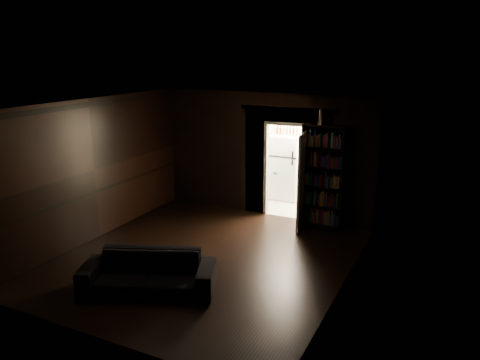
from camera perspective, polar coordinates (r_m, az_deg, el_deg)
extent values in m
plane|color=black|center=(8.69, -4.22, -9.52)|extent=(5.50, 5.50, 0.00)
cube|color=black|center=(11.15, -2.61, 3.72)|extent=(2.55, 0.10, 2.80)
cube|color=black|center=(10.11, 12.26, 2.16)|extent=(1.55, 0.10, 2.80)
cube|color=black|center=(10.28, 5.90, 8.59)|extent=(0.90, 0.10, 0.70)
cube|color=black|center=(9.67, -17.32, 1.20)|extent=(0.02, 5.50, 2.80)
cube|color=black|center=(7.31, 12.80, -2.97)|extent=(0.02, 5.50, 2.80)
cube|color=black|center=(6.12, -17.58, -6.99)|extent=(5.00, 0.02, 2.80)
cube|color=beige|center=(7.93, -4.62, 9.16)|extent=(5.00, 5.50, 0.02)
cube|color=white|center=(10.48, 5.58, 0.93)|extent=(1.04, 0.06, 2.17)
cube|color=#B7AF9F|center=(11.62, 7.02, -3.32)|extent=(2.20, 1.80, 0.10)
cube|color=silver|center=(12.07, 8.54, 3.49)|extent=(2.20, 0.10, 2.40)
cube|color=silver|center=(11.65, 2.33, 3.22)|extent=(0.10, 1.60, 2.40)
cube|color=silver|center=(11.00, 12.40, 2.14)|extent=(0.10, 1.60, 2.40)
cube|color=silver|center=(11.08, 7.44, 9.03)|extent=(2.20, 1.80, 0.10)
cube|color=#CB6D77|center=(11.85, 8.64, 8.27)|extent=(2.00, 0.04, 0.26)
imported|color=black|center=(7.59, -11.16, -10.32)|extent=(2.27, 1.62, 0.80)
cube|color=black|center=(10.02, 10.04, 0.39)|extent=(0.95, 0.62, 2.20)
cube|color=white|center=(11.94, 5.71, 1.62)|extent=(0.77, 0.71, 1.65)
cube|color=white|center=(9.93, 7.56, -0.10)|extent=(0.17, 0.85, 2.05)
cube|color=white|center=(9.79, 9.79, 7.56)|extent=(0.13, 0.13, 0.31)
cube|color=black|center=(11.68, 5.74, 6.06)|extent=(0.62, 0.23, 0.25)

